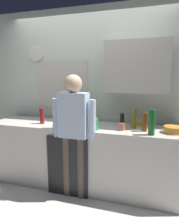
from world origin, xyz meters
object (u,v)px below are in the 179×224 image
object	(u,v)px
bottle_amber_beer	(145,122)
cup_terracotta_mug	(122,127)
dish_soap	(96,124)
person_at_sink	(74,127)
bottle_olive_oil	(134,119)
bottle_dark_sauce	(122,120)
cup_white_mug	(90,124)
bottle_red_vinegar	(42,116)
cup_yellow_cup	(139,123)
bottle_green_wine	(152,122)
coffee_maker	(74,115)
mixing_bowl	(173,130)
bottle_clear_soda	(89,115)

from	to	relation	value
bottle_amber_beer	cup_terracotta_mug	distance (m)	0.29
dish_soap	person_at_sink	xyz separation A→B (m)	(-0.26, -0.09, -0.03)
bottle_olive_oil	dish_soap	bearing A→B (deg)	-152.72
bottle_dark_sauce	bottle_amber_beer	world-z (taller)	bottle_amber_beer
bottle_dark_sauce	cup_white_mug	xyz separation A→B (m)	(-0.41, -0.19, -0.04)
bottle_red_vinegar	dish_soap	xyz separation A→B (m)	(0.84, -0.14, -0.03)
cup_yellow_cup	bottle_red_vinegar	bearing A→B (deg)	-169.44
dish_soap	bottle_green_wine	bearing A→B (deg)	-0.84
coffee_maker	bottle_olive_oil	xyz separation A→B (m)	(0.81, 0.09, -0.02)
dish_soap	bottle_amber_beer	bearing A→B (deg)	12.68
cup_white_mug	mixing_bowl	size ratio (longest dim) A/B	0.43
cup_terracotta_mug	bottle_green_wine	bearing A→B (deg)	-16.65
bottle_clear_soda	dish_soap	world-z (taller)	bottle_clear_soda
bottle_olive_oil	mixing_bowl	bearing A→B (deg)	-9.65
bottle_red_vinegar	bottle_dark_sauce	bearing A→B (deg)	8.50
coffee_maker	cup_white_mug	xyz separation A→B (m)	(0.24, -0.02, -0.10)
bottle_dark_sauce	bottle_clear_soda	xyz separation A→B (m)	(-0.46, -0.05, 0.05)
bottle_clear_soda	cup_yellow_cup	bearing A→B (deg)	11.31
bottle_amber_beer	bottle_clear_soda	bearing A→B (deg)	171.23
bottle_dark_sauce	bottle_olive_oil	bearing A→B (deg)	-23.30
bottle_clear_soda	bottle_red_vinegar	xyz separation A→B (m)	(-0.68, -0.12, -0.03)
bottle_dark_sauce	cup_white_mug	bearing A→B (deg)	-155.46
cup_yellow_cup	mixing_bowl	size ratio (longest dim) A/B	0.39
bottle_red_vinegar	person_at_sink	distance (m)	0.63
bottle_red_vinegar	cup_terracotta_mug	xyz separation A→B (m)	(1.16, -0.04, -0.06)
mixing_bowl	bottle_clear_soda	bearing A→B (deg)	174.92
cup_terracotta_mug	coffee_maker	bearing A→B (deg)	176.05
bottle_clear_soda	cup_yellow_cup	world-z (taller)	bottle_clear_soda
coffee_maker	cup_white_mug	distance (m)	0.26
bottle_amber_beer	cup_yellow_cup	size ratio (longest dim) A/B	2.71
bottle_olive_oil	cup_yellow_cup	xyz separation A→B (m)	(0.06, 0.15, -0.08)
bottle_olive_oil	mixing_bowl	size ratio (longest dim) A/B	1.14
coffee_maker	bottle_dark_sauce	xyz separation A→B (m)	(0.65, 0.16, -0.06)
cup_white_mug	dish_soap	xyz separation A→B (m)	(0.11, -0.12, 0.03)
coffee_maker	bottle_green_wine	distance (m)	1.04
cup_terracotta_mug	person_at_sink	size ratio (longest dim) A/B	0.06
bottle_amber_beer	person_at_sink	distance (m)	0.89
bottle_green_wine	coffee_maker	bearing A→B (deg)	171.52
bottle_olive_oil	cup_yellow_cup	distance (m)	0.19
cup_white_mug	dish_soap	distance (m)	0.17
coffee_maker	bottle_red_vinegar	size ratio (longest dim) A/B	1.50
cup_terracotta_mug	bottle_red_vinegar	bearing A→B (deg)	178.11
mixing_bowl	coffee_maker	bearing A→B (deg)	-179.49
coffee_maker	bottle_clear_soda	bearing A→B (deg)	30.04
cup_yellow_cup	person_at_sink	bearing A→B (deg)	-148.43
cup_terracotta_mug	bottle_olive_oil	bearing A→B (deg)	44.75
person_at_sink	bottle_red_vinegar	bearing A→B (deg)	148.11
bottle_green_wine	mixing_bowl	xyz separation A→B (m)	(0.25, 0.16, -0.11)
bottle_green_wine	bottle_amber_beer	xyz separation A→B (m)	(-0.08, 0.14, -0.03)
cup_terracotta_mug	mixing_bowl	distance (m)	0.62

